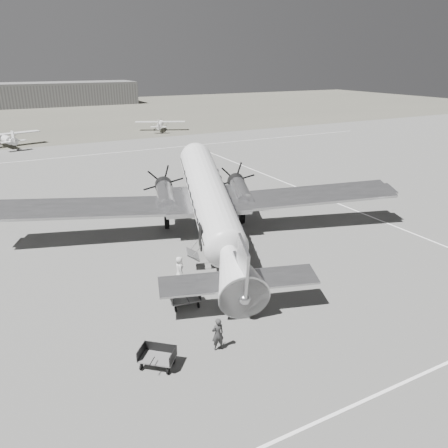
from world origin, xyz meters
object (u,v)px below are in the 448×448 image
Objects in this scene: baggage_cart_far at (157,358)px; light_plane_left at (4,140)px; ground_crew at (218,334)px; passenger at (179,269)px; light_plane_right at (160,125)px; ramp_agent at (183,287)px; baggage_cart_near at (185,299)px; hangar_main at (63,94)px; dc3_airliner at (211,205)px.

light_plane_left is at bearing 133.76° from baggage_cart_far.
passenger is at bearing -96.61° from ground_crew.
light_plane_right is at bearing -8.17° from passenger.
baggage_cart_near is at bearing 169.88° from ramp_agent.
passenger is at bearing 101.35° from baggage_cart_far.
light_plane_left is at bearing -105.87° from hangar_main.
baggage_cart_near is 1.06× the size of passenger.
baggage_cart_near is at bearing 173.81° from passenger.
hangar_main is 121.81m from passenger.
hangar_main is 117.22m from dc3_airliner.
ground_crew is at bearing -84.12° from baggage_cart_near.
hangar_main reaches higher than light_plane_right.
passenger is at bearing -95.66° from hangar_main.
baggage_cart_far is at bearing 152.63° from ramp_agent.
passenger reaches higher than ramp_agent.
baggage_cart_far is at bearing -0.86° from ground_crew.
dc3_airliner is 14.13m from baggage_cart_far.
ramp_agent is at bearing -98.57° from light_plane_left.
dc3_airliner reaches higher than light_plane_right.
baggage_cart_far is at bearing -102.19° from light_plane_left.
hangar_main is 27.84× the size of ramp_agent.
ground_crew is at bearing 38.14° from baggage_cart_far.
baggage_cart_near is at bearing -84.57° from light_plane_right.
baggage_cart_far is (3.35, -60.30, -0.71)m from light_plane_left.
ground_crew is 4.96m from ramp_agent.
passenger is (0.90, 2.96, 0.31)m from baggage_cart_near.
light_plane_left is 53.77m from passenger.
hangar_main is 70.64m from light_plane_left.
ramp_agent is at bearing 96.48° from baggage_cart_far.
ground_crew reaches higher than passenger.
ground_crew reaches higher than baggage_cart_near.
light_plane_right is 63.93m from ramp_agent.
hangar_main is 4.40× the size of light_plane_right.
light_plane_left is (-19.31, -67.92, -2.13)m from hangar_main.
light_plane_left is 1.18× the size of light_plane_right.
dc3_airliner reaches higher than ramp_agent.
dc3_airliner is at bearing 94.64° from baggage_cart_far.
baggage_cart_far is at bearing -109.09° from dc3_airliner.
hangar_main is 25.28× the size of baggage_cart_near.
passenger is (0.67, 2.21, 0.03)m from ramp_agent.
ramp_agent is at bearing -84.59° from light_plane_right.
light_plane_left is 60.75m from ground_crew.
light_plane_left is (-11.52, 49.04, -1.79)m from dc3_airliner.
baggage_cart_far is 1.03× the size of passenger.
baggage_cart_near reaches higher than baggage_cart_far.
ground_crew is (6.26, -60.42, -0.35)m from light_plane_left.
dc3_airliner is at bearing -93.81° from hangar_main.
ramp_agent is at bearing 80.83° from baggage_cart_near.
light_plane_right is at bearing 78.95° from baggage_cart_near.
light_plane_left is at bearing 13.53° from ramp_agent.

